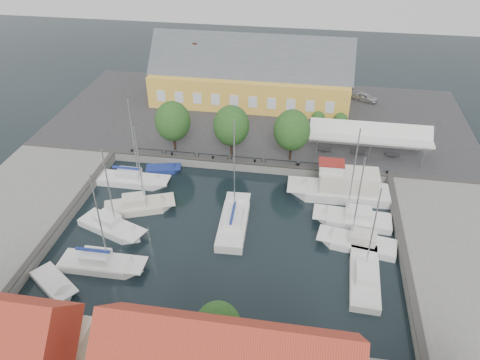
{
  "coord_description": "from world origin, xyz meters",
  "views": [
    {
      "loc": [
        6.76,
        -35.52,
        29.71
      ],
      "look_at": [
        0.0,
        6.0,
        1.5
      ],
      "focal_mm": 35.0,
      "sensor_mm": 36.0,
      "label": 1
    }
  ],
  "objects_px": {
    "east_boat_a": "(354,220)",
    "west_boat_d": "(101,265)",
    "launch_nw": "(163,170)",
    "west_boat_a": "(132,181)",
    "car_red": "(237,118)",
    "east_boat_b": "(358,244)",
    "launch_sw": "(54,284)",
    "east_boat_c": "(364,280)",
    "warehouse": "(247,77)",
    "center_sailboat": "(234,224)",
    "trawler": "(342,188)",
    "car_silver": "(365,97)",
    "tent_canopy": "(370,135)",
    "west_boat_b": "(138,207)",
    "west_boat_c": "(111,228)"
  },
  "relations": [
    {
      "from": "launch_nw",
      "to": "west_boat_a",
      "type": "bearing_deg",
      "value": -130.85
    },
    {
      "from": "east_boat_a",
      "to": "car_silver",
      "type": "bearing_deg",
      "value": 84.82
    },
    {
      "from": "car_silver",
      "to": "west_boat_b",
      "type": "xyz_separation_m",
      "value": [
        -24.65,
        -29.27,
        -1.36
      ]
    },
    {
      "from": "warehouse",
      "to": "east_boat_a",
      "type": "height_order",
      "value": "warehouse"
    },
    {
      "from": "tent_canopy",
      "to": "west_boat_c",
      "type": "relative_size",
      "value": 1.41
    },
    {
      "from": "car_red",
      "to": "launch_sw",
      "type": "relative_size",
      "value": 0.68
    },
    {
      "from": "car_red",
      "to": "east_boat_c",
      "type": "height_order",
      "value": "east_boat_c"
    },
    {
      "from": "tent_canopy",
      "to": "launch_sw",
      "type": "bearing_deg",
      "value": -137.94
    },
    {
      "from": "east_boat_c",
      "to": "west_boat_d",
      "type": "relative_size",
      "value": 0.94
    },
    {
      "from": "west_boat_b",
      "to": "warehouse",
      "type": "bearing_deg",
      "value": 74.87
    },
    {
      "from": "center_sailboat",
      "to": "car_red",
      "type": "bearing_deg",
      "value": 98.73
    },
    {
      "from": "east_boat_b",
      "to": "launch_sw",
      "type": "xyz_separation_m",
      "value": [
        -25.88,
        -9.17,
        -0.17
      ]
    },
    {
      "from": "tent_canopy",
      "to": "west_boat_b",
      "type": "bearing_deg",
      "value": -150.77
    },
    {
      "from": "east_boat_a",
      "to": "launch_nw",
      "type": "xyz_separation_m",
      "value": [
        -21.81,
        6.18,
        -0.17
      ]
    },
    {
      "from": "launch_sw",
      "to": "warehouse",
      "type": "bearing_deg",
      "value": 74.31
    },
    {
      "from": "launch_nw",
      "to": "car_red",
      "type": "bearing_deg",
      "value": 60.02
    },
    {
      "from": "launch_nw",
      "to": "trawler",
      "type": "bearing_deg",
      "value": -5.03
    },
    {
      "from": "west_boat_a",
      "to": "east_boat_a",
      "type": "bearing_deg",
      "value": -7.42
    },
    {
      "from": "tent_canopy",
      "to": "center_sailboat",
      "type": "bearing_deg",
      "value": -133.04
    },
    {
      "from": "east_boat_b",
      "to": "west_boat_a",
      "type": "xyz_separation_m",
      "value": [
        -24.69,
        6.78,
        0.01
      ]
    },
    {
      "from": "car_silver",
      "to": "center_sailboat",
      "type": "relative_size",
      "value": 0.31
    },
    {
      "from": "car_red",
      "to": "west_boat_c",
      "type": "height_order",
      "value": "west_boat_c"
    },
    {
      "from": "center_sailboat",
      "to": "west_boat_d",
      "type": "xyz_separation_m",
      "value": [
        -10.72,
        -7.46,
        -0.09
      ]
    },
    {
      "from": "warehouse",
      "to": "west_boat_c",
      "type": "height_order",
      "value": "warehouse"
    },
    {
      "from": "west_boat_d",
      "to": "launch_sw",
      "type": "bearing_deg",
      "value": -138.87
    },
    {
      "from": "west_boat_a",
      "to": "west_boat_d",
      "type": "bearing_deg",
      "value": -81.87
    },
    {
      "from": "launch_nw",
      "to": "tent_canopy",
      "type": "bearing_deg",
      "value": 13.81
    },
    {
      "from": "warehouse",
      "to": "tent_canopy",
      "type": "xyz_separation_m",
      "value": [
        16.6,
        -13.86,
        -0.74
      ]
    },
    {
      "from": "trawler",
      "to": "west_boat_b",
      "type": "distance_m",
      "value": 21.79
    },
    {
      "from": "west_boat_d",
      "to": "west_boat_c",
      "type": "bearing_deg",
      "value": 102.15
    },
    {
      "from": "west_boat_d",
      "to": "launch_nw",
      "type": "distance_m",
      "value": 16.27
    },
    {
      "from": "east_boat_b",
      "to": "east_boat_c",
      "type": "relative_size",
      "value": 1.03
    },
    {
      "from": "warehouse",
      "to": "tent_canopy",
      "type": "height_order",
      "value": "warehouse"
    },
    {
      "from": "car_silver",
      "to": "east_boat_a",
      "type": "distance_m",
      "value": 28.0
    },
    {
      "from": "east_boat_a",
      "to": "west_boat_d",
      "type": "height_order",
      "value": "east_boat_a"
    },
    {
      "from": "east_boat_b",
      "to": "launch_nw",
      "type": "relative_size",
      "value": 2.36
    },
    {
      "from": "launch_sw",
      "to": "east_boat_c",
      "type": "bearing_deg",
      "value": 10.06
    },
    {
      "from": "warehouse",
      "to": "car_red",
      "type": "distance_m",
      "value": 8.32
    },
    {
      "from": "car_red",
      "to": "west_boat_d",
      "type": "bearing_deg",
      "value": -121.45
    },
    {
      "from": "tent_canopy",
      "to": "west_boat_b",
      "type": "height_order",
      "value": "west_boat_b"
    },
    {
      "from": "car_red",
      "to": "east_boat_b",
      "type": "xyz_separation_m",
      "value": [
        15.25,
        -21.63,
        -1.33
      ]
    },
    {
      "from": "east_boat_c",
      "to": "west_boat_d",
      "type": "bearing_deg",
      "value": -175.18
    },
    {
      "from": "center_sailboat",
      "to": "launch_nw",
      "type": "relative_size",
      "value": 2.76
    },
    {
      "from": "east_boat_c",
      "to": "west_boat_a",
      "type": "distance_m",
      "value": 27.41
    },
    {
      "from": "center_sailboat",
      "to": "east_boat_c",
      "type": "bearing_deg",
      "value": -24.05
    },
    {
      "from": "warehouse",
      "to": "launch_sw",
      "type": "height_order",
      "value": "warehouse"
    },
    {
      "from": "car_red",
      "to": "launch_nw",
      "type": "bearing_deg",
      "value": -136.41
    },
    {
      "from": "car_silver",
      "to": "trawler",
      "type": "xyz_separation_m",
      "value": [
        -3.66,
        -23.49,
        -0.61
      ]
    },
    {
      "from": "warehouse",
      "to": "tent_canopy",
      "type": "relative_size",
      "value": 2.04
    },
    {
      "from": "car_red",
      "to": "launch_nw",
      "type": "relative_size",
      "value": 0.83
    }
  ]
}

